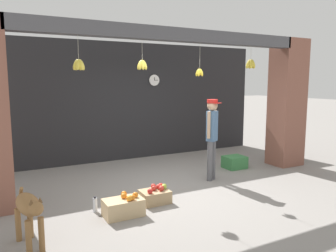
# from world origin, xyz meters

# --- Properties ---
(ground_plane) EXTENTS (60.00, 60.00, 0.00)m
(ground_plane) POSITION_xyz_m (0.00, 0.00, 0.00)
(ground_plane) COLOR gray
(shop_back_wall) EXTENTS (7.65, 0.12, 2.99)m
(shop_back_wall) POSITION_xyz_m (0.00, 2.64, 1.50)
(shop_back_wall) COLOR #232326
(shop_back_wall) RESTS_ON ground_plane
(shop_pillar_right) EXTENTS (0.70, 0.60, 2.99)m
(shop_pillar_right) POSITION_xyz_m (3.17, 0.30, 1.50)
(shop_pillar_right) COLOR brown
(shop_pillar_right) RESTS_ON ground_plane
(storefront_awning) EXTENTS (5.75, 0.30, 0.89)m
(storefront_awning) POSITION_xyz_m (0.00, 0.12, 2.84)
(storefront_awning) COLOR #4C4C51
(dog) EXTENTS (0.35, 0.88, 0.72)m
(dog) POSITION_xyz_m (-2.73, -1.20, 0.50)
(dog) COLOR olive
(dog) RESTS_ON ground_plane
(shopkeeper) EXTENTS (0.31, 0.31, 1.66)m
(shopkeeper) POSITION_xyz_m (0.84, 0.07, 0.98)
(shopkeeper) COLOR #56565B
(shopkeeper) RESTS_ON ground_plane
(fruit_crate_oranges) EXTENTS (0.59, 0.36, 0.34)m
(fruit_crate_oranges) POSITION_xyz_m (-1.39, -0.82, 0.14)
(fruit_crate_oranges) COLOR tan
(fruit_crate_oranges) RESTS_ON ground_plane
(fruit_crate_apples) EXTENTS (0.47, 0.37, 0.29)m
(fruit_crate_apples) POSITION_xyz_m (-0.73, -0.55, 0.13)
(fruit_crate_apples) COLOR tan
(fruit_crate_apples) RESTS_ON ground_plane
(produce_box_green) EXTENTS (0.49, 0.41, 0.28)m
(produce_box_green) POSITION_xyz_m (1.86, 0.57, 0.14)
(produce_box_green) COLOR #387A42
(produce_box_green) RESTS_ON ground_plane
(water_bottle) EXTENTS (0.07, 0.07, 0.25)m
(water_bottle) POSITION_xyz_m (-1.73, -0.47, 0.11)
(water_bottle) COLOR silver
(water_bottle) RESTS_ON ground_plane
(wall_clock) EXTENTS (0.31, 0.03, 0.31)m
(wall_clock) POSITION_xyz_m (0.73, 2.57, 2.05)
(wall_clock) COLOR black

